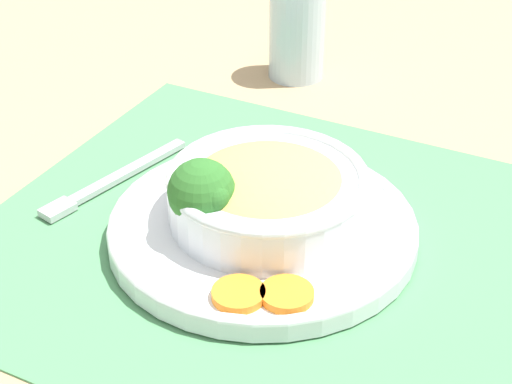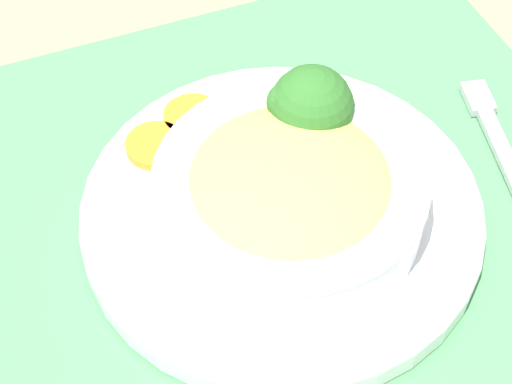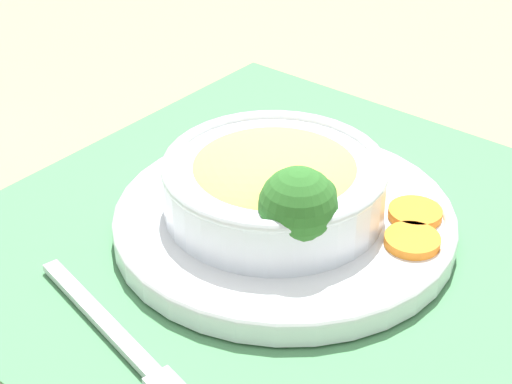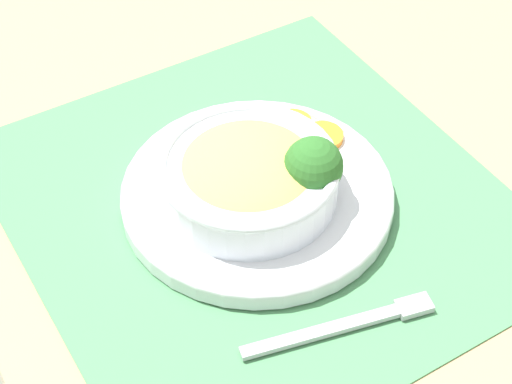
{
  "view_description": "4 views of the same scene",
  "coord_description": "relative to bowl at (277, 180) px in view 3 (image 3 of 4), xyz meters",
  "views": [
    {
      "loc": [
        -0.27,
        0.57,
        0.46
      ],
      "look_at": [
        0.01,
        -0.01,
        0.04
      ],
      "focal_mm": 60.0,
      "sensor_mm": 36.0,
      "label": 1
    },
    {
      "loc": [
        -0.16,
        -0.33,
        0.48
      ],
      "look_at": [
        -0.02,
        -0.0,
        0.05
      ],
      "focal_mm": 60.0,
      "sensor_mm": 36.0,
      "label": 2
    },
    {
      "loc": [
        0.47,
        0.33,
        0.41
      ],
      "look_at": [
        0.02,
        -0.01,
        0.05
      ],
      "focal_mm": 60.0,
      "sensor_mm": 36.0,
      "label": 3
    },
    {
      "loc": [
        0.51,
        -0.33,
        0.64
      ],
      "look_at": [
        0.01,
        -0.01,
        0.03
      ],
      "focal_mm": 60.0,
      "sensor_mm": 36.0,
      "label": 4
    }
  ],
  "objects": [
    {
      "name": "fork",
      "position": [
        0.18,
        0.0,
        -0.04
      ],
      "size": [
        0.06,
        0.18,
        0.01
      ],
      "rotation": [
        0.0,
        0.0,
        -0.25
      ],
      "color": "#B7B7BC",
      "rests_on": "placemat"
    },
    {
      "name": "broccoli_floret",
      "position": [
        0.04,
        0.05,
        0.02
      ],
      "size": [
        0.06,
        0.06,
        0.07
      ],
      "color": "#759E51",
      "rests_on": "plate"
    },
    {
      "name": "ground_plane",
      "position": [
        0.0,
        0.01,
        -0.05
      ],
      "size": [
        4.0,
        4.0,
        0.0
      ],
      "primitive_type": "plane",
      "color": "tan"
    },
    {
      "name": "plate",
      "position": [
        0.0,
        0.01,
        -0.03
      ],
      "size": [
        0.28,
        0.28,
        0.02
      ],
      "color": "silver",
      "rests_on": "placemat"
    },
    {
      "name": "carrot_slice_middle",
      "position": [
        -0.06,
        0.1,
        -0.02
      ],
      "size": [
        0.04,
        0.04,
        0.01
      ],
      "color": "orange",
      "rests_on": "plate"
    },
    {
      "name": "placemat",
      "position": [
        0.0,
        0.01,
        -0.05
      ],
      "size": [
        0.51,
        0.48,
        0.0
      ],
      "color": "#4C8C59",
      "rests_on": "ground_plane"
    },
    {
      "name": "carrot_slice_near",
      "position": [
        -0.02,
        0.11,
        -0.02
      ],
      "size": [
        0.04,
        0.04,
        0.01
      ],
      "color": "orange",
      "rests_on": "plate"
    },
    {
      "name": "bowl",
      "position": [
        0.0,
        0.0,
        0.0
      ],
      "size": [
        0.18,
        0.18,
        0.06
      ],
      "color": "silver",
      "rests_on": "plate"
    }
  ]
}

